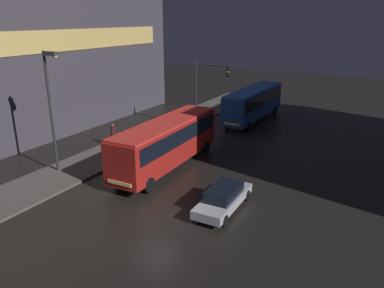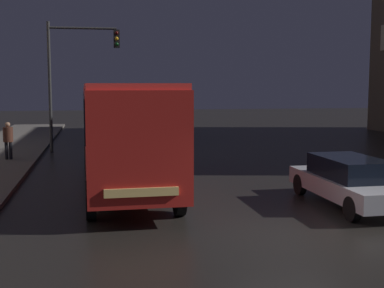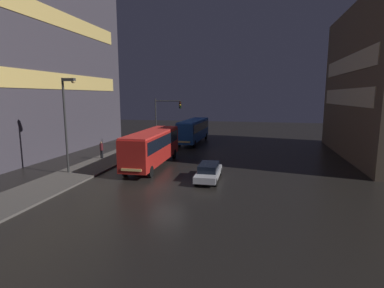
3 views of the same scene
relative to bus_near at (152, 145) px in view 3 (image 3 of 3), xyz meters
name	(u,v)px [view 3 (image 3 of 3)]	position (x,y,z in m)	size (l,w,h in m)	color
ground_plane	(168,188)	(3.52, -6.49, -2.13)	(120.00, 120.00, 0.00)	black
sidewalk_left	(118,156)	(-5.48, 3.51, -2.05)	(4.00, 48.00, 0.15)	#56514C
building_left_tower	(18,52)	(-16.99, 2.92, 9.64)	(10.07, 30.17, 23.53)	#423D47
bus_near	(152,145)	(0.00, 0.00, 0.00)	(2.79, 11.01, 3.45)	#AD1E19
bus_far	(194,129)	(0.83, 15.29, -0.04)	(2.59, 10.91, 3.39)	#194793
car_taxi	(209,171)	(6.16, -3.70, -1.41)	(1.83, 4.79, 1.38)	#B7B7BC
pedestrian_near	(135,143)	(-4.68, 6.61, -0.99)	(0.44, 0.44, 1.64)	black
pedestrian_mid	(101,148)	(-6.46, 1.70, -0.90)	(0.50, 0.50, 1.83)	black
traffic_light_main	(164,115)	(-1.94, 10.03, 2.28)	(3.57, 0.35, 6.50)	#2D2D2D
street_lamp_sidewalk	(67,112)	(-6.04, -4.47, 3.39)	(1.25, 0.36, 8.19)	#2D2D2D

